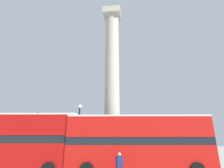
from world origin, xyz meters
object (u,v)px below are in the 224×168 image
Objects in this scene: bus_b at (10,140)px; equestrian_statue at (33,147)px; street_lamp at (78,132)px; monument_column at (112,102)px; bus_a at (138,141)px; pedestrian_near_lamp at (119,165)px.

equestrian_statue is (-2.12, 7.57, -0.65)m from bus_b.
bus_b is 5.71m from street_lamp.
bus_a is (2.52, -4.69, -4.28)m from monument_column.
bus_a is at bearing 2.90° from equestrian_statue.
monument_column is 5.04m from street_lamp.
monument_column is at bearing 113.16° from bus_a.
equestrian_statue is 14.37m from pedestrian_near_lamp.
equestrian_statue is at bearing 168.21° from monument_column.
pedestrian_near_lamp is at bearing -16.81° from bus_b.
street_lamp is 3.54× the size of pedestrian_near_lamp.
bus_b is at bearing -143.85° from monument_column.
bus_a is 10.14m from bus_b.
bus_b is (-10.11, -0.85, 0.08)m from bus_a.
bus_b is at bearing -42.63° from equestrian_statue.
monument_column is at bearing 30.67° from bus_b.
street_lamp reaches higher than bus_a.
bus_b reaches higher than pedestrian_near_lamp.
monument_column is 9.34m from pedestrian_near_lamp.
equestrian_statue is at bearing 147.83° from street_lamp.
street_lamp is 7.07m from pedestrian_near_lamp.
street_lamp reaches higher than bus_b.
street_lamp is at bearing 96.23° from pedestrian_near_lamp.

